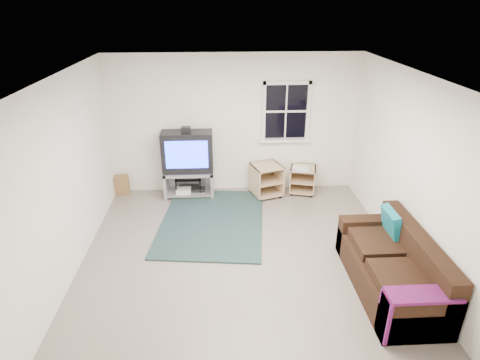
{
  "coord_description": "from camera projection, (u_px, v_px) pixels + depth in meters",
  "views": [
    {
      "loc": [
        -0.29,
        -4.88,
        3.47
      ],
      "look_at": [
        -0.0,
        0.4,
        1.04
      ],
      "focal_mm": 30.0,
      "sensor_mm": 36.0,
      "label": 1
    }
  ],
  "objects": [
    {
      "name": "room",
      "position": [
        286.0,
        115.0,
        7.38
      ],
      "size": [
        4.6,
        4.62,
        4.6
      ],
      "color": "slate",
      "rests_on": "ground"
    },
    {
      "name": "tv_unit",
      "position": [
        188.0,
        159.0,
        7.39
      ],
      "size": [
        0.92,
        0.46,
        1.36
      ],
      "color": "#9C9CA3",
      "rests_on": "ground"
    },
    {
      "name": "av_rack",
      "position": [
        188.0,
        173.0,
        7.58
      ],
      "size": [
        0.49,
        0.35,
        0.98
      ],
      "color": "black",
      "rests_on": "ground"
    },
    {
      "name": "side_table_left",
      "position": [
        265.0,
        179.0,
        7.6
      ],
      "size": [
        0.65,
        0.65,
        0.61
      ],
      "rotation": [
        0.0,
        0.0,
        0.32
      ],
      "color": "tan",
      "rests_on": "ground"
    },
    {
      "name": "side_table_right",
      "position": [
        302.0,
        177.0,
        7.71
      ],
      "size": [
        0.57,
        0.57,
        0.54
      ],
      "rotation": [
        0.0,
        0.0,
        -0.25
      ],
      "color": "tan",
      "rests_on": "ground"
    },
    {
      "name": "sofa",
      "position": [
        393.0,
        269.0,
        5.1
      ],
      "size": [
        0.84,
        1.9,
        0.87
      ],
      "color": "black",
      "rests_on": "ground"
    },
    {
      "name": "shag_rug",
      "position": [
        212.0,
        221.0,
        6.77
      ],
      "size": [
        1.93,
        2.48,
        0.03
      ],
      "primitive_type": "cube",
      "rotation": [
        0.0,
        0.0,
        -0.11
      ],
      "color": "black",
      "rests_on": "ground"
    },
    {
      "name": "paper_bag",
      "position": [
        122.0,
        185.0,
        7.67
      ],
      "size": [
        0.27,
        0.19,
        0.37
      ],
      "primitive_type": "cube",
      "rotation": [
        0.0,
        0.0,
        0.09
      ],
      "color": "olive",
      "rests_on": "ground"
    }
  ]
}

